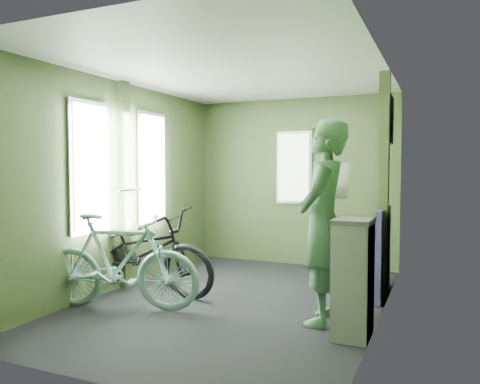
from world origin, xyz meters
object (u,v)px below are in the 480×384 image
object	(u,v)px
bicycle_mint	(119,311)
bench_seat	(364,268)
passenger	(323,222)
bicycle_black	(142,294)
waste_box	(353,278)

from	to	relation	value
bicycle_mint	bench_seat	distance (m)	2.56
bicycle_mint	passenger	size ratio (longest dim) A/B	0.88
bicycle_black	passenger	xyz separation A→B (m)	(1.99, -0.14, 0.88)
passenger	bicycle_mint	bearing A→B (deg)	-76.35
bicycle_black	passenger	world-z (taller)	passenger
bicycle_mint	bicycle_black	bearing A→B (deg)	0.56
bicycle_black	bicycle_mint	xyz separation A→B (m)	(0.15, -0.58, 0.00)
waste_box	bench_seat	bearing A→B (deg)	94.88
bicycle_mint	bench_seat	world-z (taller)	bench_seat
bicycle_black	bicycle_mint	size ratio (longest dim) A/B	1.12
bicycle_mint	bench_seat	size ratio (longest dim) A/B	1.67
bicycle_mint	passenger	xyz separation A→B (m)	(1.83, 0.44, 0.88)
bicycle_black	waste_box	bearing A→B (deg)	-97.37
passenger	waste_box	distance (m)	0.56
bicycle_black	waste_box	world-z (taller)	waste_box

